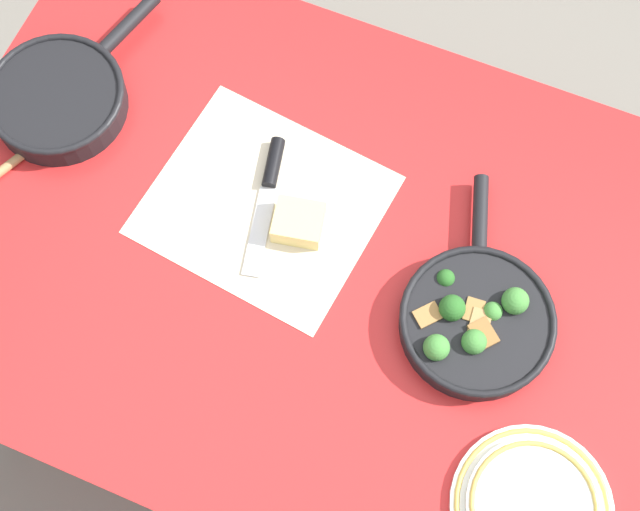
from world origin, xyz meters
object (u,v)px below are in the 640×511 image
(skillet_broccoli, at_px, (476,320))
(grater_knife, at_px, (269,186))
(cheese_block, at_px, (298,223))
(skillet_eggs, at_px, (59,98))
(dinner_plate_stack, at_px, (533,507))
(wooden_spoon, at_px, (16,159))

(skillet_broccoli, relative_size, grater_knife, 1.49)
(skillet_broccoli, relative_size, cheese_block, 3.97)
(skillet_eggs, xyz_separation_m, cheese_block, (-0.46, 0.05, -0.01))
(skillet_broccoli, distance_m, cheese_block, 0.32)
(grater_knife, height_order, dinner_plate_stack, dinner_plate_stack)
(grater_knife, relative_size, cheese_block, 2.67)
(skillet_broccoli, bearing_deg, wooden_spoon, 74.48)
(skillet_broccoli, distance_m, skillet_eggs, 0.78)
(skillet_eggs, relative_size, dinner_plate_stack, 1.54)
(grater_knife, bearing_deg, cheese_block, 45.19)
(skillet_broccoli, xyz_separation_m, skillet_eggs, (0.77, -0.10, 0.00))
(wooden_spoon, relative_size, grater_knife, 1.41)
(skillet_eggs, relative_size, wooden_spoon, 1.07)
(wooden_spoon, xyz_separation_m, cheese_block, (-0.48, -0.07, 0.01))
(skillet_broccoli, xyz_separation_m, grater_knife, (0.38, -0.09, -0.02))
(grater_knife, bearing_deg, skillet_eggs, -103.91)
(skillet_broccoli, relative_size, wooden_spoon, 1.06)
(cheese_block, bearing_deg, wooden_spoon, 8.22)
(skillet_eggs, height_order, grater_knife, skillet_eggs)
(skillet_broccoli, xyz_separation_m, dinner_plate_stack, (-0.16, 0.23, -0.01))
(skillet_eggs, distance_m, cheese_block, 0.46)
(skillet_broccoli, height_order, wooden_spoon, skillet_broccoli)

